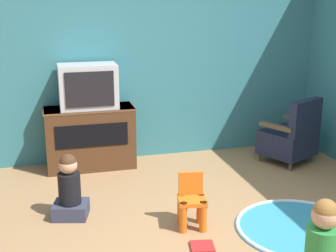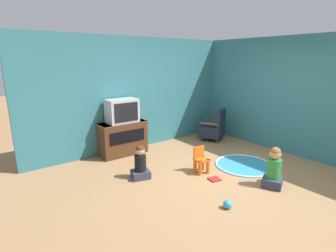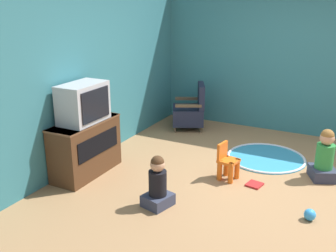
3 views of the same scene
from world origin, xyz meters
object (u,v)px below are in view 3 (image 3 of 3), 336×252
at_px(child_watching_left, 158,184).
at_px(television, 83,103).
at_px(black_armchair, 190,111).
at_px(yellow_kid_chair, 227,164).
at_px(child_watching_center, 324,158).
at_px(tv_cabinet, 86,147).
at_px(toy_ball, 310,215).
at_px(book, 254,184).

bearing_deg(child_watching_left, television, 89.94).
relative_size(black_armchair, yellow_kid_chair, 1.68).
xyz_separation_m(child_watching_left, child_watching_center, (1.65, -1.63, 0.03)).
bearing_deg(black_armchair, child_watching_center, 39.28).
distance_m(tv_cabinet, toy_ball, 2.96).
relative_size(television, black_armchair, 0.80).
bearing_deg(child_watching_left, book, -25.94).
relative_size(tv_cabinet, black_armchair, 1.28).
bearing_deg(black_armchair, tv_cabinet, -37.03).
bearing_deg(yellow_kid_chair, television, 121.86).
bearing_deg(yellow_kid_chair, tv_cabinet, 121.71).
xyz_separation_m(tv_cabinet, child_watching_left, (-0.33, -1.30, -0.12)).
height_order(black_armchair, book, black_armchair).
distance_m(black_armchair, child_watching_left, 2.90).
relative_size(black_armchair, child_watching_center, 1.19).
bearing_deg(toy_ball, black_armchair, 47.16).
xyz_separation_m(black_armchair, book, (-1.75, -1.70, -0.32)).
relative_size(black_armchair, toy_ball, 6.43).
xyz_separation_m(child_watching_center, book, (-0.62, 0.76, -0.29)).
xyz_separation_m(tv_cabinet, television, (0.00, -0.01, 0.62)).
distance_m(child_watching_left, book, 1.37).
relative_size(child_watching_center, book, 3.09).
height_order(tv_cabinet, black_armchair, black_armchair).
relative_size(yellow_kid_chair, child_watching_left, 0.79).
relative_size(tv_cabinet, toy_ball, 8.23).
height_order(tv_cabinet, book, tv_cabinet).
bearing_deg(television, black_armchair, -10.64).
xyz_separation_m(child_watching_left, book, (1.03, -0.87, -0.26)).
height_order(child_watching_left, book, child_watching_left).
bearing_deg(black_armchair, child_watching_left, -9.46).
relative_size(television, child_watching_center, 0.96).
bearing_deg(child_watching_left, child_watching_center, -30.30).
bearing_deg(television, book, -72.20).
xyz_separation_m(black_armchair, child_watching_left, (-2.78, -0.83, -0.06)).
distance_m(yellow_kid_chair, toy_ball, 1.30).
height_order(child_watching_left, toy_ball, child_watching_left).
distance_m(yellow_kid_chair, book, 0.44).
distance_m(television, black_armchair, 2.58).
bearing_deg(black_armchair, book, 18.11).
height_order(television, black_armchair, television).
bearing_deg(book, yellow_kid_chair, 6.20).
bearing_deg(toy_ball, child_watching_left, 106.51).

